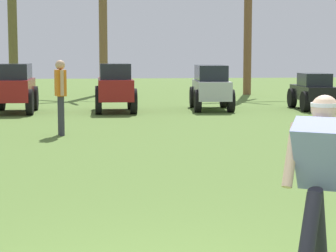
{
  "coord_description": "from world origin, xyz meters",
  "views": [
    {
      "loc": [
        -0.52,
        -4.11,
        1.71
      ],
      "look_at": [
        0.33,
        3.04,
        0.9
      ],
      "focal_mm": 70.0,
      "sensor_mm": 36.0,
      "label": 1
    }
  ],
  "objects_px": {
    "frisbee_thrower": "(319,176)",
    "teammate_near_sideline": "(61,90)",
    "parked_car_slot_c": "(15,87)",
    "parked_car_slot_d": "(115,86)",
    "parked_car_slot_f": "(313,91)",
    "parked_car_slot_e": "(211,86)"
  },
  "relations": [
    {
      "from": "frisbee_thrower",
      "to": "teammate_near_sideline",
      "type": "height_order",
      "value": "teammate_near_sideline"
    },
    {
      "from": "parked_car_slot_c",
      "to": "teammate_near_sideline",
      "type": "bearing_deg",
      "value": -74.11
    },
    {
      "from": "parked_car_slot_d",
      "to": "parked_car_slot_f",
      "type": "xyz_separation_m",
      "value": [
        5.97,
        0.02,
        -0.18
      ]
    },
    {
      "from": "parked_car_slot_d",
      "to": "parked_car_slot_e",
      "type": "distance_m",
      "value": 2.92
    },
    {
      "from": "parked_car_slot_e",
      "to": "teammate_near_sideline",
      "type": "bearing_deg",
      "value": -126.49
    },
    {
      "from": "parked_car_slot_c",
      "to": "parked_car_slot_f",
      "type": "distance_m",
      "value": 8.84
    },
    {
      "from": "frisbee_thrower",
      "to": "parked_car_slot_e",
      "type": "height_order",
      "value": "frisbee_thrower"
    },
    {
      "from": "teammate_near_sideline",
      "to": "parked_car_slot_c",
      "type": "relative_size",
      "value": 0.66
    },
    {
      "from": "parked_car_slot_c",
      "to": "parked_car_slot_d",
      "type": "bearing_deg",
      "value": -0.66
    },
    {
      "from": "parked_car_slot_c",
      "to": "parked_car_slot_f",
      "type": "height_order",
      "value": "parked_car_slot_c"
    },
    {
      "from": "frisbee_thrower",
      "to": "parked_car_slot_d",
      "type": "height_order",
      "value": "parked_car_slot_d"
    },
    {
      "from": "parked_car_slot_c",
      "to": "parked_car_slot_e",
      "type": "xyz_separation_m",
      "value": [
        5.76,
        0.32,
        -0.02
      ]
    },
    {
      "from": "frisbee_thrower",
      "to": "parked_car_slot_d",
      "type": "xyz_separation_m",
      "value": [
        -0.96,
        14.4,
        -0.04
      ]
    },
    {
      "from": "parked_car_slot_c",
      "to": "parked_car_slot_d",
      "type": "xyz_separation_m",
      "value": [
        2.87,
        -0.03,
        0.0
      ]
    },
    {
      "from": "teammate_near_sideline",
      "to": "parked_car_slot_d",
      "type": "distance_m",
      "value": 5.53
    },
    {
      "from": "frisbee_thrower",
      "to": "teammate_near_sideline",
      "type": "bearing_deg",
      "value": 104.24
    },
    {
      "from": "parked_car_slot_d",
      "to": "parked_car_slot_c",
      "type": "bearing_deg",
      "value": 179.34
    },
    {
      "from": "parked_car_slot_d",
      "to": "parked_car_slot_f",
      "type": "height_order",
      "value": "parked_car_slot_d"
    },
    {
      "from": "frisbee_thrower",
      "to": "parked_car_slot_d",
      "type": "distance_m",
      "value": 14.43
    },
    {
      "from": "frisbee_thrower",
      "to": "parked_car_slot_e",
      "type": "relative_size",
      "value": 0.56
    },
    {
      "from": "parked_car_slot_c",
      "to": "parked_car_slot_f",
      "type": "relative_size",
      "value": 1.05
    },
    {
      "from": "parked_car_slot_c",
      "to": "parked_car_slot_e",
      "type": "bearing_deg",
      "value": 3.18
    }
  ]
}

